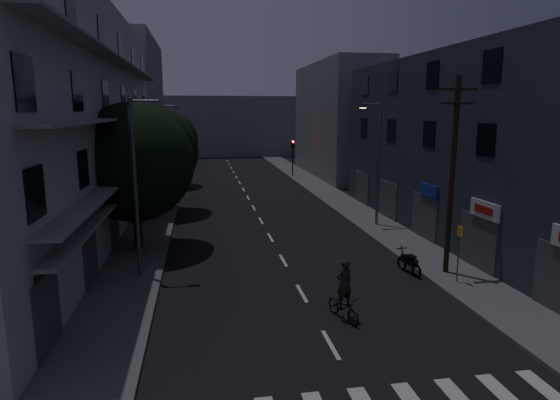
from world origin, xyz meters
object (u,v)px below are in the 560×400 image
object	(u,v)px
motorcycle	(409,263)
cyclist	(344,299)
utility_pole	(452,173)
bus_stop_sign	(459,244)

from	to	relation	value
motorcycle	cyclist	size ratio (longest dim) A/B	0.82
motorcycle	cyclist	bearing A→B (deg)	-145.76
cyclist	motorcycle	bearing A→B (deg)	23.94
utility_pole	bus_stop_sign	bearing A→B (deg)	-98.00
bus_stop_sign	cyclist	world-z (taller)	bus_stop_sign
motorcycle	utility_pole	bearing A→B (deg)	-25.79
bus_stop_sign	motorcycle	world-z (taller)	bus_stop_sign
utility_pole	motorcycle	size ratio (longest dim) A/B	4.74
utility_pole	bus_stop_sign	xyz separation A→B (m)	(-0.18, -1.30, -2.98)
bus_stop_sign	cyclist	size ratio (longest dim) A/B	1.09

